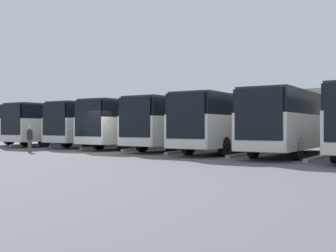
# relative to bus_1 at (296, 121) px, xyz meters

# --- Properties ---
(ground_plane) EXTENTS (600.00, 600.00, 0.00)m
(ground_plane) POSITION_rel_bus_1_xyz_m (9.75, 5.49, -1.84)
(ground_plane) COLOR #5B5B60
(curb_divider_0) EXTENTS (0.89, 5.33, 0.15)m
(curb_divider_0) POSITION_rel_bus_1_xyz_m (-1.95, 1.80, -1.76)
(curb_divider_0) COLOR #9E9E99
(curb_divider_0) RESTS_ON ground_plane
(bus_1) EXTENTS (3.81, 11.76, 3.30)m
(bus_1) POSITION_rel_bus_1_xyz_m (0.00, 0.00, 0.00)
(bus_1) COLOR silver
(bus_1) RESTS_ON ground_plane
(curb_divider_1) EXTENTS (0.89, 5.33, 0.15)m
(curb_divider_1) POSITION_rel_bus_1_xyz_m (1.95, 1.71, -1.76)
(curb_divider_1) COLOR #9E9E99
(curb_divider_1) RESTS_ON ground_plane
(bus_2) EXTENTS (3.81, 11.76, 3.30)m
(bus_2) POSITION_rel_bus_1_xyz_m (3.90, -0.02, 0.00)
(bus_2) COLOR silver
(bus_2) RESTS_ON ground_plane
(curb_divider_2) EXTENTS (0.89, 5.33, 0.15)m
(curb_divider_2) POSITION_rel_bus_1_xyz_m (5.85, 1.69, -1.76)
(curb_divider_2) COLOR #9E9E99
(curb_divider_2) RESTS_ON ground_plane
(bus_3) EXTENTS (3.81, 11.76, 3.30)m
(bus_3) POSITION_rel_bus_1_xyz_m (7.80, -0.54, 0.00)
(bus_3) COLOR silver
(bus_3) RESTS_ON ground_plane
(curb_divider_3) EXTENTS (0.89, 5.33, 0.15)m
(curb_divider_3) POSITION_rel_bus_1_xyz_m (9.75, 1.17, -1.76)
(curb_divider_3) COLOR #9E9E99
(curb_divider_3) RESTS_ON ground_plane
(bus_4) EXTENTS (3.81, 11.76, 3.30)m
(bus_4) POSITION_rel_bus_1_xyz_m (11.69, -0.50, 0.00)
(bus_4) COLOR silver
(bus_4) RESTS_ON ground_plane
(curb_divider_4) EXTENTS (0.89, 5.33, 0.15)m
(curb_divider_4) POSITION_rel_bus_1_xyz_m (13.65, 1.21, -1.76)
(curb_divider_4) COLOR #9E9E99
(curb_divider_4) RESTS_ON ground_plane
(bus_5) EXTENTS (3.81, 11.76, 3.30)m
(bus_5) POSITION_rel_bus_1_xyz_m (15.59, -0.82, 0.00)
(bus_5) COLOR silver
(bus_5) RESTS_ON ground_plane
(curb_divider_5) EXTENTS (0.89, 5.33, 0.15)m
(curb_divider_5) POSITION_rel_bus_1_xyz_m (17.54, 0.89, -1.76)
(curb_divider_5) COLOR #9E9E99
(curb_divider_5) RESTS_ON ground_plane
(bus_6) EXTENTS (3.81, 11.76, 3.30)m
(bus_6) POSITION_rel_bus_1_xyz_m (19.49, 0.08, 0.00)
(bus_6) COLOR silver
(bus_6) RESTS_ON ground_plane
(curb_divider_6) EXTENTS (0.89, 5.33, 0.15)m
(curb_divider_6) POSITION_rel_bus_1_xyz_m (21.44, 1.79, -1.76)
(curb_divider_6) COLOR #9E9E99
(curb_divider_6) RESTS_ON ground_plane
(bus_7) EXTENTS (3.81, 11.76, 3.30)m
(bus_7) POSITION_rel_bus_1_xyz_m (23.39, -0.77, 0.00)
(bus_7) COLOR silver
(bus_7) RESTS_ON ground_plane
(pedestrian) EXTENTS (0.45, 0.45, 1.55)m
(pedestrian) POSITION_rel_bus_1_xyz_m (13.33, 7.71, -1.00)
(pedestrian) COLOR brown
(pedestrian) RESTS_ON ground_plane
(station_building) EXTENTS (43.80, 15.11, 4.83)m
(station_building) POSITION_rel_bus_1_xyz_m (9.75, -19.71, 0.60)
(station_building) COLOR #A8A399
(station_building) RESTS_ON ground_plane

